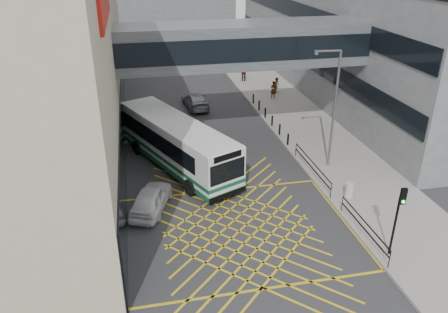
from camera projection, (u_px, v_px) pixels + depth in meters
ground at (239, 231)px, 23.55m from camera, size 120.00×120.00×0.00m
skybridge at (242, 44)px, 31.42m from camera, size 20.00×4.10×3.00m
pavement at (298, 120)px, 38.40m from camera, size 6.00×54.00×0.16m
box_junction at (239, 231)px, 23.55m from camera, size 12.00×9.00×0.01m
bus at (175, 142)px, 29.83m from camera, size 7.36×11.98×3.34m
car_white at (151, 198)px, 25.21m from camera, size 3.34×4.98×1.47m
car_dark at (159, 130)px, 34.55m from camera, size 3.33×5.08×1.48m
car_silver at (195, 100)px, 41.31m from camera, size 2.38×4.85×1.46m
traffic_light at (399, 212)px, 20.42m from camera, size 0.28×0.45×3.83m
street_lamp at (332, 103)px, 28.33m from camera, size 1.81×0.32×7.98m
litter_bin at (349, 190)px, 26.34m from camera, size 0.52×0.52×0.90m
kerb_railings at (333, 189)px, 25.87m from camera, size 0.05×12.54×1.00m
bollards at (269, 117)px, 37.66m from camera, size 0.14×10.14×0.90m
pedestrian_a at (273, 90)px, 43.38m from camera, size 0.75×0.59×1.69m
pedestrian_b at (277, 85)px, 44.88m from camera, size 0.89×0.85×1.60m
pedestrian_c at (244, 72)px, 48.79m from camera, size 1.25×0.78×1.97m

